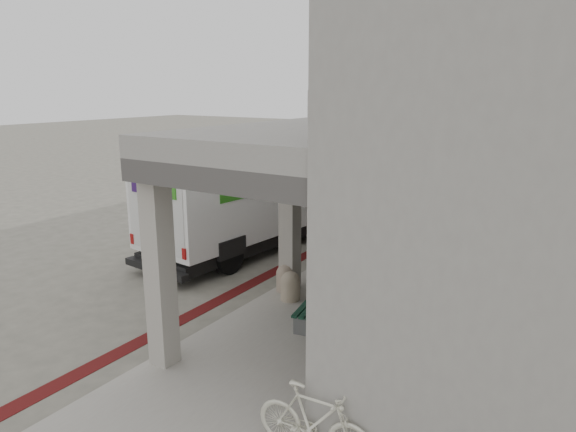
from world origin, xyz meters
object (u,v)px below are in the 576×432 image
Objects in this scene: fedex_truck at (250,194)px; utility_cabinet at (381,321)px; bench at (317,305)px; bicycle_cream at (314,421)px.

fedex_truck is 6.95m from utility_cabinet.
bicycle_cream is at bearing -71.48° from bench.
bicycle_cream is at bearing -42.77° from fedex_truck.
fedex_truck is at bearing 130.51° from bench.
bicycle_cream is (1.94, -3.49, 0.18)m from bench.
utility_cabinet is 3.16m from bicycle_cream.
fedex_truck reaches higher than bicycle_cream.
utility_cabinet is at bearing -23.71° from bench.
bench is 1.59m from utility_cabinet.
bicycle_cream reaches higher than bench.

